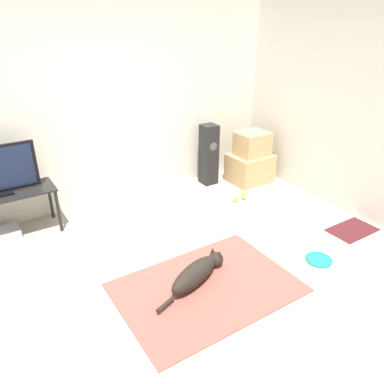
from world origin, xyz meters
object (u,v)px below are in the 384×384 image
at_px(dog, 197,273).
at_px(frisbee, 319,260).
at_px(cardboard_box_upper, 252,144).
at_px(tennis_ball_loose_on_carpet, 236,200).
at_px(tennis_ball_near_speaker, 244,197).
at_px(cardboard_box_lower, 250,168).
at_px(floor_speaker, 209,155).
at_px(tennis_ball_by_boxes, 243,194).
at_px(game_console, 6,233).

height_order(dog, frisbee, dog).
bearing_deg(cardboard_box_upper, tennis_ball_loose_on_carpet, -145.05).
relative_size(cardboard_box_upper, tennis_ball_near_speaker, 6.85).
bearing_deg(frisbee, cardboard_box_upper, 69.21).
bearing_deg(cardboard_box_lower, floor_speaker, 153.21).
height_order(dog, tennis_ball_by_boxes, dog).
height_order(tennis_ball_by_boxes, tennis_ball_near_speaker, same).
bearing_deg(dog, game_console, 126.71).
xyz_separation_m(cardboard_box_lower, cardboard_box_upper, (0.01, -0.01, 0.38)).
bearing_deg(cardboard_box_upper, game_console, 174.93).
distance_m(dog, game_console, 2.34).
bearing_deg(cardboard_box_lower, frisbee, -110.43).
height_order(frisbee, floor_speaker, floor_speaker).
bearing_deg(tennis_ball_by_boxes, frisbee, -101.06).
distance_m(cardboard_box_lower, tennis_ball_near_speaker, 0.68).
distance_m(tennis_ball_loose_on_carpet, game_console, 2.87).
height_order(cardboard_box_upper, tennis_ball_by_boxes, cardboard_box_upper).
bearing_deg(dog, floor_speaker, 52.49).
height_order(dog, game_console, dog).
bearing_deg(tennis_ball_loose_on_carpet, game_console, 165.00).
relative_size(dog, cardboard_box_upper, 2.01).
bearing_deg(tennis_ball_by_boxes, cardboard_box_lower, 41.54).
bearing_deg(tennis_ball_near_speaker, cardboard_box_upper, 42.05).
height_order(dog, tennis_ball_near_speaker, dog).
bearing_deg(cardboard_box_lower, game_console, 175.05).
distance_m(floor_speaker, tennis_ball_near_speaker, 0.85).
distance_m(dog, tennis_ball_loose_on_carpet, 1.78).
distance_m(cardboard_box_upper, tennis_ball_by_boxes, 0.80).
bearing_deg(frisbee, game_console, 139.58).
height_order(tennis_ball_by_boxes, game_console, game_console).
bearing_deg(tennis_ball_by_boxes, tennis_ball_loose_on_carpet, -159.24).
xyz_separation_m(cardboard_box_upper, floor_speaker, (-0.57, 0.29, -0.15)).
xyz_separation_m(tennis_ball_near_speaker, tennis_ball_loose_on_carpet, (-0.14, -0.00, 0.00)).
relative_size(dog, game_console, 3.05).
bearing_deg(frisbee, tennis_ball_by_boxes, 78.94).
height_order(frisbee, cardboard_box_lower, cardboard_box_lower).
relative_size(frisbee, tennis_ball_loose_on_carpet, 4.12).
relative_size(cardboard_box_upper, game_console, 1.52).
height_order(dog, cardboard_box_lower, cardboard_box_lower).
distance_m(cardboard_box_lower, tennis_ball_loose_on_carpet, 0.79).
relative_size(frisbee, game_console, 0.92).
height_order(floor_speaker, tennis_ball_by_boxes, floor_speaker).
bearing_deg(floor_speaker, tennis_ball_near_speaker, -83.37).
bearing_deg(tennis_ball_loose_on_carpet, dog, -140.52).
distance_m(cardboard_box_upper, game_console, 3.47).
bearing_deg(tennis_ball_near_speaker, game_console, 165.70).
bearing_deg(cardboard_box_upper, frisbee, -110.79).
bearing_deg(tennis_ball_loose_on_carpet, cardboard_box_upper, 34.95).
relative_size(tennis_ball_near_speaker, game_console, 0.22).
relative_size(dog, tennis_ball_near_speaker, 13.73).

